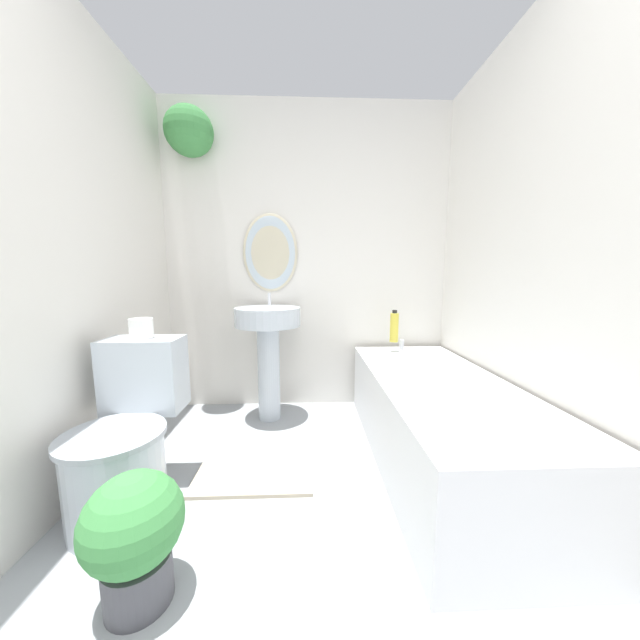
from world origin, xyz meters
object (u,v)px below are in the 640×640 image
(toilet_paper_roll, at_px, (141,328))
(shampoo_bottle, at_px, (394,327))
(toilet, at_px, (127,440))
(pedestal_sink, at_px, (268,339))
(bathtub, at_px, (438,418))
(potted_plant, at_px, (135,533))

(toilet_paper_roll, bearing_deg, shampoo_bottle, 26.93)
(toilet, xyz_separation_m, shampoo_bottle, (1.49, 0.96, 0.36))
(pedestal_sink, relative_size, shampoo_bottle, 3.88)
(toilet, distance_m, bathtub, 1.61)
(toilet, distance_m, shampoo_bottle, 1.81)
(potted_plant, bearing_deg, shampoo_bottle, 49.45)
(pedestal_sink, bearing_deg, bathtub, -30.72)
(pedestal_sink, distance_m, shampoo_bottle, 0.95)
(toilet, relative_size, potted_plant, 1.70)
(potted_plant, bearing_deg, bathtub, 30.25)
(toilet, height_order, potted_plant, toilet)
(toilet_paper_roll, bearing_deg, bathtub, 3.38)
(toilet_paper_roll, bearing_deg, potted_plant, -67.84)
(potted_plant, distance_m, toilet_paper_roll, 0.91)
(bathtub, xyz_separation_m, toilet_paper_roll, (-1.58, -0.09, 0.55))
(shampoo_bottle, xyz_separation_m, toilet_paper_roll, (-1.49, -0.76, 0.12))
(pedestal_sink, xyz_separation_m, potted_plant, (-0.27, -1.38, -0.36))
(bathtub, relative_size, potted_plant, 3.77)
(toilet, height_order, pedestal_sink, pedestal_sink)
(bathtub, distance_m, shampoo_bottle, 0.79)
(toilet, distance_m, pedestal_sink, 1.10)
(toilet, bearing_deg, bathtub, 10.70)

